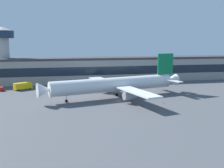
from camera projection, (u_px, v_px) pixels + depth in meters
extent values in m
plane|color=#4C4F54|center=(120.00, 100.00, 103.53)|extent=(600.00, 600.00, 0.00)
cube|color=#9E9993|center=(99.00, 70.00, 151.20)|extent=(165.85, 15.73, 12.59)
cube|color=#38383D|center=(99.00, 58.00, 150.10)|extent=(169.17, 16.05, 1.20)
cube|color=#192333|center=(101.00, 71.00, 143.45)|extent=(162.53, 0.16, 4.53)
cylinder|color=white|center=(114.00, 85.00, 107.84)|extent=(52.40, 18.06, 5.73)
cone|color=white|center=(44.00, 90.00, 95.92)|extent=(6.30, 6.51, 5.44)
cone|color=white|center=(170.00, 80.00, 119.87)|extent=(7.35, 6.51, 5.15)
cube|color=#0C723F|center=(165.00, 64.00, 117.40)|extent=(7.91, 2.39, 9.16)
cube|color=white|center=(173.00, 81.00, 112.64)|extent=(4.78, 10.58, 0.30)
cube|color=white|center=(156.00, 77.00, 123.85)|extent=(4.78, 10.58, 0.30)
cube|color=white|center=(137.00, 92.00, 95.70)|extent=(11.45, 24.39, 0.50)
cube|color=white|center=(104.00, 81.00, 121.86)|extent=(11.45, 24.39, 0.50)
cylinder|color=#99999E|center=(130.00, 95.00, 98.76)|extent=(5.34, 4.18, 3.15)
cylinder|color=#99999E|center=(105.00, 86.00, 118.59)|extent=(5.34, 4.18, 3.15)
cylinder|color=black|center=(66.00, 101.00, 100.12)|extent=(1.19, 0.75, 1.10)
cylinder|color=slate|center=(66.00, 97.00, 99.87)|extent=(0.24, 0.24, 2.56)
cylinder|color=black|center=(123.00, 97.00, 107.45)|extent=(1.19, 0.75, 1.10)
cylinder|color=slate|center=(123.00, 93.00, 107.20)|extent=(0.24, 0.24, 2.56)
cylinder|color=black|center=(117.00, 95.00, 112.04)|extent=(1.19, 0.75, 1.10)
cylinder|color=slate|center=(117.00, 91.00, 111.79)|extent=(0.24, 0.24, 2.56)
cylinder|color=#B7B7B2|center=(4.00, 61.00, 142.97)|extent=(6.23, 6.23, 24.31)
cylinder|color=#1E2D42|center=(2.00, 34.00, 140.69)|extent=(11.83, 11.83, 4.00)
cone|color=#A5A5A5|center=(2.00, 29.00, 140.21)|extent=(10.64, 10.64, 2.00)
cube|color=yellow|center=(23.00, 86.00, 125.90)|extent=(8.60, 6.84, 3.00)
cube|color=black|center=(27.00, 84.00, 127.39)|extent=(3.86, 3.75, 0.75)
cylinder|color=black|center=(28.00, 88.00, 129.05)|extent=(0.75, 0.63, 0.70)
cylinder|color=black|center=(30.00, 89.00, 127.27)|extent=(0.75, 0.63, 0.70)
cylinder|color=black|center=(16.00, 89.00, 125.03)|extent=(0.75, 0.63, 0.70)
cylinder|color=black|center=(18.00, 90.00, 123.24)|extent=(0.75, 0.63, 0.70)
cube|color=gray|center=(131.00, 82.00, 142.96)|extent=(4.12, 3.43, 1.50)
cube|color=black|center=(132.00, 81.00, 143.53)|extent=(1.97, 2.21, 0.38)
cylinder|color=black|center=(132.00, 83.00, 144.56)|extent=(0.76, 0.59, 0.70)
cylinder|color=black|center=(134.00, 83.00, 143.18)|extent=(0.76, 0.59, 0.70)
cylinder|color=black|center=(128.00, 83.00, 142.98)|extent=(0.76, 0.59, 0.70)
cylinder|color=black|center=(130.00, 84.00, 141.61)|extent=(0.76, 0.59, 0.70)
cube|color=red|center=(0.00, 88.00, 123.32)|extent=(3.55, 4.79, 1.50)
cube|color=black|center=(0.00, 87.00, 124.24)|extent=(2.23, 2.13, 0.38)
cylinder|color=black|center=(2.00, 89.00, 125.17)|extent=(0.56, 0.76, 0.70)
cylinder|color=black|center=(3.00, 90.00, 122.72)|extent=(0.56, 0.76, 0.70)
cone|color=#F2590C|center=(163.00, 103.00, 98.39)|extent=(0.49, 0.49, 0.62)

